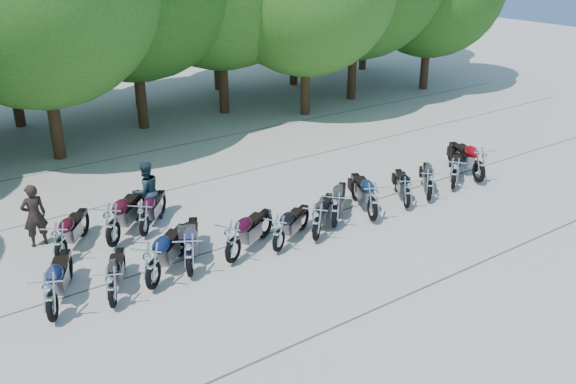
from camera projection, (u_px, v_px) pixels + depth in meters
ground at (320, 248)px, 16.27m from camera, size 90.00×90.00×0.00m
motorcycle_0 at (51, 296)px, 12.87m from camera, size 1.69×2.44×1.34m
motorcycle_1 at (112, 286)px, 13.40m from camera, size 1.50×2.10×1.16m
motorcycle_2 at (152, 265)px, 14.05m from camera, size 2.30×2.21×1.38m
motorcycle_3 at (189, 254)px, 14.59m from camera, size 1.77×2.35×1.31m
motorcycle_4 at (233, 241)px, 15.20m from camera, size 2.39×1.76×1.32m
motorcycle_5 at (279, 233)px, 15.77m from camera, size 2.16×1.61×1.20m
motorcycle_6 at (317, 221)px, 16.34m from camera, size 2.12×1.92×1.24m
motorcycle_7 at (335, 209)px, 17.06m from camera, size 2.07×2.02×1.25m
motorcycle_8 at (373, 201)px, 17.44m from camera, size 1.70×2.51×1.37m
motorcycle_9 at (407, 192)px, 18.30m from camera, size 1.72×2.07×1.18m
motorcycle_10 at (430, 184)px, 18.81m from camera, size 1.94×2.00×1.21m
motorcycle_11 at (455, 173)px, 19.64m from camera, size 2.16×1.87×1.24m
motorcycle_12 at (480, 164)px, 20.16m from camera, size 1.72×2.63×1.43m
motorcycle_13 at (60, 242)px, 15.22m from camera, size 1.89×2.22×1.27m
motorcycle_14 at (112, 224)px, 15.95m from camera, size 2.32×2.39×1.44m
motorcycle_15 at (144, 218)px, 16.57m from camera, size 1.90×2.06×1.22m
rider_0 at (34, 215)px, 16.08m from camera, size 0.65×0.43×1.75m
rider_1 at (146, 191)px, 17.53m from camera, size 0.93×0.76×1.80m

